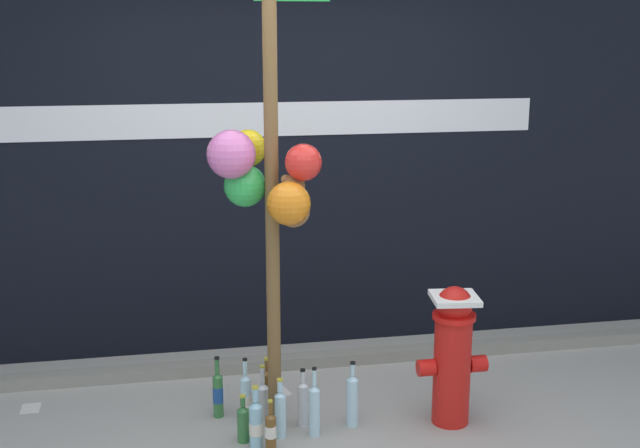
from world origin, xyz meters
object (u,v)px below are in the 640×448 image
at_px(fire_hydrant, 453,352).
at_px(bottle_6, 256,424).
at_px(bottle_0, 218,393).
at_px(bottle_4, 315,409).
at_px(bottle_5, 268,388).
at_px(bottle_1, 280,412).
at_px(bottle_9, 263,399).
at_px(bottle_7, 352,399).
at_px(bottle_2, 303,402).
at_px(bottle_10, 246,397).
at_px(bottle_8, 243,422).
at_px(bottle_3, 271,431).
at_px(memorial_post, 265,138).

distance_m(fire_hydrant, bottle_6, 1.17).
height_order(fire_hydrant, bottle_0, fire_hydrant).
height_order(fire_hydrant, bottle_4, fire_hydrant).
bearing_deg(bottle_6, bottle_4, 12.61).
bearing_deg(bottle_5, bottle_0, -170.72).
bearing_deg(bottle_1, bottle_9, 105.64).
distance_m(bottle_0, bottle_7, 0.78).
relative_size(bottle_2, bottle_10, 0.90).
relative_size(bottle_2, bottle_8, 1.24).
bearing_deg(bottle_6, bottle_1, 32.30).
xyz_separation_m(bottle_4, bottle_9, (-0.26, 0.26, -0.04)).
xyz_separation_m(bottle_0, bottle_5, (0.30, 0.05, -0.02)).
relative_size(bottle_6, bottle_7, 0.92).
height_order(bottle_4, bottle_6, bottle_4).
bearing_deg(bottle_0, bottle_9, -14.12).
relative_size(bottle_0, bottle_10, 0.97).
bearing_deg(bottle_8, bottle_6, -51.81).
bearing_deg(bottle_8, bottle_5, 63.88).
height_order(fire_hydrant, bottle_7, fire_hydrant).
height_order(bottle_1, bottle_9, bottle_1).
bearing_deg(fire_hydrant, bottle_2, 172.24).
distance_m(bottle_4, bottle_6, 0.35).
xyz_separation_m(bottle_4, bottle_8, (-0.40, 0.00, -0.05)).
relative_size(bottle_3, bottle_4, 0.74).
height_order(bottle_5, bottle_10, bottle_10).
xyz_separation_m(bottle_4, bottle_7, (0.23, 0.07, 0.00)).
distance_m(bottle_5, bottle_10, 0.19).
bearing_deg(bottle_7, bottle_0, 161.36).
bearing_deg(bottle_5, bottle_3, -95.34).
bearing_deg(bottle_1, memorial_post, 113.99).
relative_size(memorial_post, bottle_9, 9.18).
height_order(bottle_1, bottle_2, bottle_1).
relative_size(bottle_1, bottle_4, 0.86).
xyz_separation_m(bottle_0, bottle_4, (0.51, -0.32, 0.01)).
distance_m(fire_hydrant, bottle_4, 0.84).
relative_size(memorial_post, bottle_5, 9.26).
bearing_deg(bottle_6, bottle_5, 75.07).
bearing_deg(memorial_post, bottle_5, 84.32).
bearing_deg(bottle_1, bottle_10, 126.29).
distance_m(fire_hydrant, bottle_2, 0.89).
xyz_separation_m(bottle_0, bottle_6, (0.18, -0.40, -0.01)).
xyz_separation_m(bottle_3, bottle_7, (0.49, 0.20, 0.04)).
bearing_deg(fire_hydrant, bottle_5, 160.42).
xyz_separation_m(bottle_0, bottle_9, (0.25, -0.06, -0.03)).
bearing_deg(bottle_6, bottle_0, 113.94).
relative_size(bottle_0, bottle_8, 1.34).
relative_size(bottle_5, bottle_8, 1.17).
bearing_deg(bottle_5, bottle_10, -138.40).
distance_m(bottle_3, bottle_9, 0.39).
xyz_separation_m(bottle_8, bottle_10, (0.04, 0.24, 0.03)).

